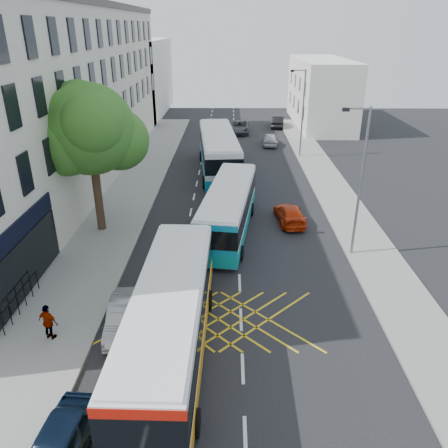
{
  "coord_description": "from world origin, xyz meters",
  "views": [
    {
      "loc": [
        -0.53,
        -9.64,
        11.7
      ],
      "look_at": [
        -0.81,
        11.24,
        2.2
      ],
      "focal_mm": 35.0,
      "sensor_mm": 36.0,
      "label": 1
    }
  ],
  "objects_px": {
    "street_tree": "(89,130)",
    "pedestrian_far": "(48,322)",
    "bus_near": "(170,319)",
    "lamp_near": "(360,176)",
    "parked_car_silver": "(125,316)",
    "distant_car_grey": "(239,127)",
    "bus_mid": "(228,209)",
    "distant_car_dark": "(278,121)",
    "lamp_far": "(302,109)",
    "red_hatchback": "(290,214)",
    "distant_car_silver": "(270,139)",
    "bus_far": "(219,152)"
  },
  "relations": [
    {
      "from": "street_tree",
      "to": "pedestrian_far",
      "type": "height_order",
      "value": "street_tree"
    },
    {
      "from": "bus_near",
      "to": "pedestrian_far",
      "type": "xyz_separation_m",
      "value": [
        -5.0,
        0.68,
        -0.7
      ]
    },
    {
      "from": "lamp_near",
      "to": "bus_near",
      "type": "xyz_separation_m",
      "value": [
        -8.93,
        -8.21,
        -2.99
      ]
    },
    {
      "from": "parked_car_silver",
      "to": "distant_car_grey",
      "type": "distance_m",
      "value": 37.62
    },
    {
      "from": "bus_mid",
      "to": "parked_car_silver",
      "type": "xyz_separation_m",
      "value": [
        -4.31,
        -9.55,
        -0.92
      ]
    },
    {
      "from": "distant_car_dark",
      "to": "lamp_near",
      "type": "bearing_deg",
      "value": 97.46
    },
    {
      "from": "lamp_far",
      "to": "pedestrian_far",
      "type": "xyz_separation_m",
      "value": [
        -13.94,
        -27.53,
        -3.69
      ]
    },
    {
      "from": "red_hatchback",
      "to": "distant_car_grey",
      "type": "height_order",
      "value": "distant_car_grey"
    },
    {
      "from": "distant_car_grey",
      "to": "distant_car_silver",
      "type": "distance_m",
      "value": 6.74
    },
    {
      "from": "lamp_far",
      "to": "red_hatchback",
      "type": "xyz_separation_m",
      "value": [
        -2.8,
        -15.55,
        -4.04
      ]
    },
    {
      "from": "parked_car_silver",
      "to": "lamp_near",
      "type": "bearing_deg",
      "value": 26.58
    },
    {
      "from": "bus_far",
      "to": "distant_car_silver",
      "type": "height_order",
      "value": "bus_far"
    },
    {
      "from": "street_tree",
      "to": "lamp_near",
      "type": "height_order",
      "value": "street_tree"
    },
    {
      "from": "bus_near",
      "to": "bus_far",
      "type": "relative_size",
      "value": 0.88
    },
    {
      "from": "lamp_far",
      "to": "lamp_near",
      "type": "bearing_deg",
      "value": -90.0
    },
    {
      "from": "red_hatchback",
      "to": "distant_car_silver",
      "type": "height_order",
      "value": "distant_car_silver"
    },
    {
      "from": "lamp_far",
      "to": "bus_mid",
      "type": "relative_size",
      "value": 0.76
    },
    {
      "from": "bus_mid",
      "to": "bus_near",
      "type": "bearing_deg",
      "value": -93.09
    },
    {
      "from": "pedestrian_far",
      "to": "distant_car_grey",
      "type": "bearing_deg",
      "value": -82.47
    },
    {
      "from": "lamp_near",
      "to": "parked_car_silver",
      "type": "distance_m",
      "value": 13.53
    },
    {
      "from": "bus_near",
      "to": "parked_car_silver",
      "type": "bearing_deg",
      "value": 144.99
    },
    {
      "from": "distant_car_grey",
      "to": "distant_car_dark",
      "type": "height_order",
      "value": "distant_car_dark"
    },
    {
      "from": "bus_mid",
      "to": "parked_car_silver",
      "type": "bearing_deg",
      "value": -106.45
    },
    {
      "from": "lamp_near",
      "to": "bus_mid",
      "type": "relative_size",
      "value": 0.76
    },
    {
      "from": "bus_far",
      "to": "bus_mid",
      "type": "bearing_deg",
      "value": -91.17
    },
    {
      "from": "parked_car_silver",
      "to": "lamp_far",
      "type": "bearing_deg",
      "value": 63.08
    },
    {
      "from": "bus_mid",
      "to": "red_hatchback",
      "type": "xyz_separation_m",
      "value": [
        3.98,
        1.53,
        -0.96
      ]
    },
    {
      "from": "lamp_near",
      "to": "bus_mid",
      "type": "distance_m",
      "value": 8.0
    },
    {
      "from": "street_tree",
      "to": "distant_car_silver",
      "type": "distance_m",
      "value": 25.54
    },
    {
      "from": "lamp_near",
      "to": "distant_car_dark",
      "type": "bearing_deg",
      "value": 91.17
    },
    {
      "from": "red_hatchback",
      "to": "distant_car_silver",
      "type": "xyz_separation_m",
      "value": [
        0.39,
        20.18,
        0.08
      ]
    },
    {
      "from": "street_tree",
      "to": "red_hatchback",
      "type": "relative_size",
      "value": 2.22
    },
    {
      "from": "red_hatchback",
      "to": "distant_car_silver",
      "type": "relative_size",
      "value": 1.04
    },
    {
      "from": "pedestrian_far",
      "to": "bus_far",
      "type": "bearing_deg",
      "value": -85.54
    },
    {
      "from": "pedestrian_far",
      "to": "bus_mid",
      "type": "bearing_deg",
      "value": -104.49
    },
    {
      "from": "bus_far",
      "to": "pedestrian_far",
      "type": "height_order",
      "value": "bus_far"
    },
    {
      "from": "lamp_far",
      "to": "distant_car_dark",
      "type": "xyz_separation_m",
      "value": [
        -0.7,
        13.95,
        -3.91
      ]
    },
    {
      "from": "street_tree",
      "to": "bus_near",
      "type": "xyz_separation_m",
      "value": [
        5.77,
        -11.17,
        -4.66
      ]
    },
    {
      "from": "bus_far",
      "to": "distant_car_dark",
      "type": "bearing_deg",
      "value": 64.25
    },
    {
      "from": "parked_car_silver",
      "to": "distant_car_dark",
      "type": "xyz_separation_m",
      "value": [
        10.4,
        40.59,
        0.09
      ]
    },
    {
      "from": "bus_far",
      "to": "distant_car_grey",
      "type": "bearing_deg",
      "value": 76.82
    },
    {
      "from": "distant_car_grey",
      "to": "distant_car_silver",
      "type": "height_order",
      "value": "distant_car_grey"
    },
    {
      "from": "distant_car_silver",
      "to": "distant_car_dark",
      "type": "height_order",
      "value": "distant_car_dark"
    },
    {
      "from": "red_hatchback",
      "to": "distant_car_silver",
      "type": "distance_m",
      "value": 20.18
    },
    {
      "from": "lamp_near",
      "to": "red_hatchback",
      "type": "xyz_separation_m",
      "value": [
        -2.8,
        4.45,
        -4.04
      ]
    },
    {
      "from": "lamp_far",
      "to": "pedestrian_far",
      "type": "relative_size",
      "value": 5.12
    },
    {
      "from": "parked_car_silver",
      "to": "pedestrian_far",
      "type": "relative_size",
      "value": 2.39
    },
    {
      "from": "bus_near",
      "to": "parked_car_silver",
      "type": "xyz_separation_m",
      "value": [
        -2.16,
        1.57,
        -1.01
      ]
    },
    {
      "from": "street_tree",
      "to": "pedestrian_far",
      "type": "bearing_deg",
      "value": -85.8
    },
    {
      "from": "bus_near",
      "to": "bus_far",
      "type": "distance_m",
      "value": 23.33
    }
  ]
}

